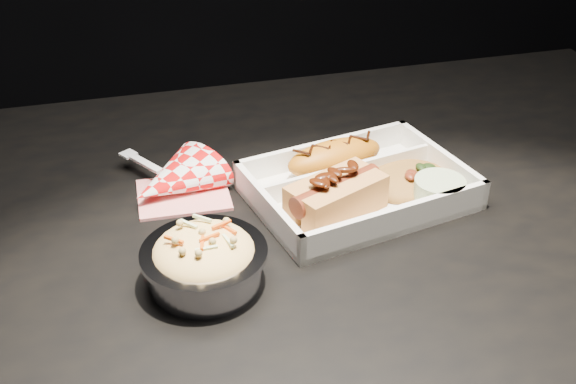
# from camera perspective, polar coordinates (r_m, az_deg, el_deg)

# --- Properties ---
(dining_table) EXTENTS (1.20, 0.80, 0.75)m
(dining_table) POSITION_cam_1_polar(r_m,az_deg,el_deg) (0.90, 2.22, -6.63)
(dining_table) COLOR black
(dining_table) RESTS_ON ground
(food_tray) EXTENTS (0.28, 0.23, 0.04)m
(food_tray) POSITION_cam_1_polar(r_m,az_deg,el_deg) (0.88, 5.46, 0.15)
(food_tray) COLOR silver
(food_tray) RESTS_ON dining_table
(fried_pastry) EXTENTS (0.14, 0.08, 0.04)m
(fried_pastry) POSITION_cam_1_polar(r_m,az_deg,el_deg) (0.91, 3.72, 2.78)
(fried_pastry) COLOR #B76812
(fried_pastry) RESTS_ON food_tray
(hotdog) EXTENTS (0.13, 0.10, 0.06)m
(hotdog) POSITION_cam_1_polar(r_m,az_deg,el_deg) (0.83, 3.84, -0.12)
(hotdog) COLOR #C98644
(hotdog) RESTS_ON food_tray
(fried_rice_mound) EXTENTS (0.13, 0.11, 0.03)m
(fried_rice_mound) POSITION_cam_1_polar(r_m,az_deg,el_deg) (0.90, 9.45, 1.49)
(fried_rice_mound) COLOR #A16B2E
(fried_rice_mound) RESTS_ON food_tray
(cupcake_liner) EXTENTS (0.06, 0.06, 0.03)m
(cupcake_liner) POSITION_cam_1_polar(r_m,az_deg,el_deg) (0.87, 11.85, 0.07)
(cupcake_liner) COLOR #AABE8F
(cupcake_liner) RESTS_ON food_tray
(foil_coleslaw_cup) EXTENTS (0.13, 0.13, 0.07)m
(foil_coleslaw_cup) POSITION_cam_1_polar(r_m,az_deg,el_deg) (0.73, -6.63, -5.28)
(foil_coleslaw_cup) COLOR silver
(foil_coleslaw_cup) RESTS_ON dining_table
(napkin_fork) EXTENTS (0.15, 0.16, 0.10)m
(napkin_fork) POSITION_cam_1_polar(r_m,az_deg,el_deg) (0.89, -9.04, 0.84)
(napkin_fork) COLOR red
(napkin_fork) RESTS_ON dining_table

